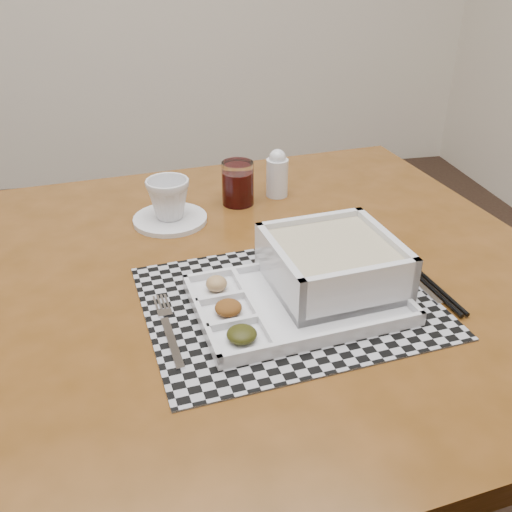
{
  "coord_description": "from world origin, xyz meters",
  "views": [
    {
      "loc": [
        0.6,
        -0.73,
        1.28
      ],
      "look_at": [
        0.77,
        0.06,
        0.82
      ],
      "focal_mm": 40.0,
      "sensor_mm": 36.0,
      "label": 1
    }
  ],
  "objects_px": {
    "serving_tray": "(323,274)",
    "juice_glass": "(238,185)",
    "cup": "(168,199)",
    "creamer_bottle": "(277,174)",
    "dining_table": "(268,303)"
  },
  "relations": [
    {
      "from": "serving_tray",
      "to": "juice_glass",
      "type": "bearing_deg",
      "value": 100.66
    },
    {
      "from": "juice_glass",
      "to": "dining_table",
      "type": "bearing_deg",
      "value": -88.98
    },
    {
      "from": "dining_table",
      "to": "juice_glass",
      "type": "height_order",
      "value": "juice_glass"
    },
    {
      "from": "serving_tray",
      "to": "cup",
      "type": "relative_size",
      "value": 3.98
    },
    {
      "from": "dining_table",
      "to": "serving_tray",
      "type": "xyz_separation_m",
      "value": [
        0.07,
        -0.1,
        0.12
      ]
    },
    {
      "from": "dining_table",
      "to": "juice_glass",
      "type": "relative_size",
      "value": 12.16
    },
    {
      "from": "dining_table",
      "to": "cup",
      "type": "height_order",
      "value": "cup"
    },
    {
      "from": "cup",
      "to": "creamer_bottle",
      "type": "xyz_separation_m",
      "value": [
        0.24,
        0.08,
        0.0
      ]
    },
    {
      "from": "juice_glass",
      "to": "creamer_bottle",
      "type": "xyz_separation_m",
      "value": [
        0.09,
        0.03,
        0.01
      ]
    },
    {
      "from": "serving_tray",
      "to": "dining_table",
      "type": "bearing_deg",
      "value": 122.76
    },
    {
      "from": "cup",
      "to": "creamer_bottle",
      "type": "height_order",
      "value": "creamer_bottle"
    },
    {
      "from": "cup",
      "to": "creamer_bottle",
      "type": "relative_size",
      "value": 0.82
    },
    {
      "from": "serving_tray",
      "to": "juice_glass",
      "type": "xyz_separation_m",
      "value": [
        -0.07,
        0.38,
        0.01
      ]
    },
    {
      "from": "serving_tray",
      "to": "cup",
      "type": "height_order",
      "value": "same"
    },
    {
      "from": "juice_glass",
      "to": "creamer_bottle",
      "type": "relative_size",
      "value": 0.88
    }
  ]
}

